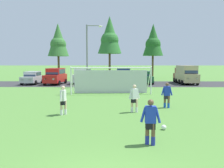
{
  "coord_description": "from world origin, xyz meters",
  "views": [
    {
      "loc": [
        0.16,
        -4.57,
        2.94
      ],
      "look_at": [
        0.05,
        8.49,
        1.7
      ],
      "focal_mm": 36.75,
      "sensor_mm": 36.0,
      "label": 1
    }
  ],
  "objects": [
    {
      "name": "parked_car_slot_far_left",
      "position": [
        -10.86,
        26.19,
        0.88
      ],
      "size": [
        2.12,
        4.24,
        1.72
      ],
      "color": "#B2B2BC",
      "rests_on": "ground"
    },
    {
      "name": "parked_car_slot_center",
      "position": [
        -1.26,
        27.76,
        0.88
      ],
      "size": [
        2.23,
        4.3,
        1.72
      ],
      "color": "black",
      "rests_on": "ground"
    },
    {
      "name": "player_winger_left",
      "position": [
        3.59,
        10.13,
        0.82
      ],
      "size": [
        0.74,
        0.28,
        1.64
      ],
      "color": "brown",
      "rests_on": "ground"
    },
    {
      "name": "parked_car_slot_end",
      "position": [
        10.05,
        27.91,
        1.11
      ],
      "size": [
        2.18,
        4.62,
        2.16
      ],
      "color": "maroon",
      "rests_on": "ground"
    },
    {
      "name": "parked_car_slot_center_left",
      "position": [
        -4.18,
        27.09,
        1.11
      ],
      "size": [
        2.4,
        4.73,
        2.16
      ],
      "color": "silver",
      "rests_on": "ground"
    },
    {
      "name": "parking_lot_strip",
      "position": [
        0.0,
        26.74,
        0.0
      ],
      "size": [
        52.0,
        8.4,
        0.01
      ],
      "primitive_type": "cube",
      "color": "#333335",
      "rests_on": "ground"
    },
    {
      "name": "tree_left_edge",
      "position": [
        -9.53,
        35.54,
        6.64
      ],
      "size": [
        3.62,
        3.62,
        9.66
      ],
      "color": "brown",
      "rests_on": "ground"
    },
    {
      "name": "player_midfield_center",
      "position": [
        1.46,
        3.41,
        0.82
      ],
      "size": [
        0.73,
        0.25,
        1.64
      ],
      "color": "brown",
      "rests_on": "ground"
    },
    {
      "name": "parked_car_slot_right",
      "position": [
        4.41,
        26.96,
        0.88
      ],
      "size": [
        2.05,
        4.2,
        1.72
      ],
      "color": "#194C2D",
      "rests_on": "ground"
    },
    {
      "name": "soccer_goal",
      "position": [
        -0.12,
        17.03,
        1.29
      ],
      "size": [
        7.5,
        2.3,
        2.57
      ],
      "color": "white",
      "rests_on": "ground"
    },
    {
      "name": "soccer_ball",
      "position": [
        2.35,
        5.23,
        0.11
      ],
      "size": [
        0.22,
        0.22,
        0.22
      ],
      "color": "white",
      "rests_on": "ground"
    },
    {
      "name": "street_lamp",
      "position": [
        -2.84,
        22.65,
        3.8
      ],
      "size": [
        2.0,
        0.32,
        7.32
      ],
      "color": "slate",
      "rests_on": "ground"
    },
    {
      "name": "tree_mid_left",
      "position": [
        -0.57,
        34.46,
        7.33
      ],
      "size": [
        4.0,
        4.0,
        10.66
      ],
      "color": "brown",
      "rests_on": "ground"
    },
    {
      "name": "player_trailing_back",
      "position": [
        1.36,
        8.74,
        0.82
      ],
      "size": [
        0.71,
        0.41,
        1.64
      ],
      "color": "beige",
      "rests_on": "ground"
    },
    {
      "name": "parked_car_slot_center_right",
      "position": [
        1.48,
        27.51,
        1.11
      ],
      "size": [
        2.24,
        4.65,
        2.16
      ],
      "color": "navy",
      "rests_on": "ground"
    },
    {
      "name": "parked_car_slot_far_right",
      "position": [
        10.06,
        26.67,
        1.34
      ],
      "size": [
        2.22,
        4.81,
        2.52
      ],
      "color": "tan",
      "rests_on": "ground"
    },
    {
      "name": "player_winger_right",
      "position": [
        -2.68,
        8.06,
        0.82
      ],
      "size": [
        0.34,
        0.73,
        1.64
      ],
      "color": "beige",
      "rests_on": "ground"
    },
    {
      "name": "parked_car_slot_left",
      "position": [
        -7.68,
        26.03,
        1.11
      ],
      "size": [
        2.39,
        4.73,
        2.16
      ],
      "color": "red",
      "rests_on": "ground"
    },
    {
      "name": "ground_plane",
      "position": [
        0.0,
        15.0,
        0.0
      ],
      "size": [
        400.0,
        400.0,
        0.0
      ],
      "primitive_type": "plane",
      "color": "#518438"
    },
    {
      "name": "tree_center_back",
      "position": [
        7.44,
        38.68,
        6.92
      ],
      "size": [
        3.77,
        3.77,
        10.06
      ],
      "color": "brown",
      "rests_on": "ground"
    }
  ]
}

